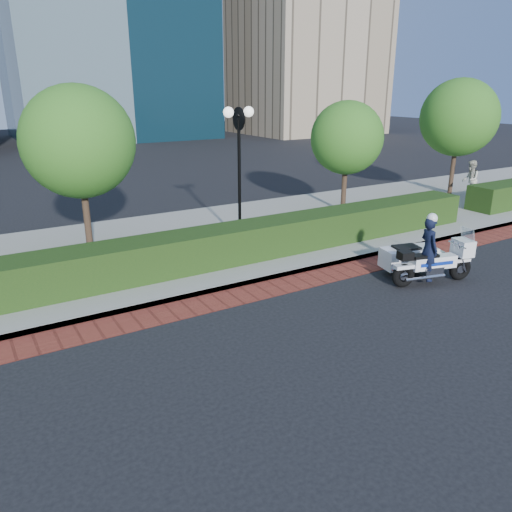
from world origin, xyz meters
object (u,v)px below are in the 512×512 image
lamppost (239,154)px  tree_c (347,138)px  tree_b (78,142)px  police_motorcycle (423,256)px  pedestrian (470,180)px  tree_d (459,118)px

lamppost → tree_c: 5.65m
tree_b → lamppost: bearing=-16.1°
lamppost → tree_c: bearing=13.3°
police_motorcycle → tree_c: bearing=80.4°
tree_c → police_motorcycle: tree_c is taller
lamppost → police_motorcycle: size_ratio=1.80×
pedestrian → lamppost: bearing=-38.8°
tree_c → tree_b: bearing=180.0°
lamppost → tree_c: size_ratio=0.98×
lamppost → tree_b: bearing=163.9°
lamppost → police_motorcycle: 6.30m
police_motorcycle → pedestrian: 10.80m
tree_c → police_motorcycle: 7.55m
lamppost → tree_d: 12.09m
tree_d → police_motorcycle: size_ratio=2.20×
tree_c → tree_d: size_ratio=0.83×
lamppost → police_motorcycle: bearing=-63.6°
tree_c → pedestrian: (6.41, -1.06, -2.04)m
tree_b → police_motorcycle: size_ratio=2.09×
lamppost → tree_d: tree_d is taller
tree_c → lamppost: bearing=-166.7°
lamppost → tree_b: 4.71m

